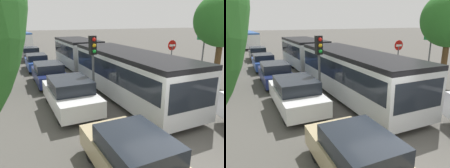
{
  "view_description": "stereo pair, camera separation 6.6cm",
  "coord_description": "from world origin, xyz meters",
  "views": [
    {
      "loc": [
        -4.24,
        -4.15,
        4.08
      ],
      "look_at": [
        0.2,
        4.75,
        1.2
      ],
      "focal_mm": 35.0,
      "sensor_mm": 36.0,
      "label": 1
    },
    {
      "loc": [
        -4.18,
        -4.17,
        4.08
      ],
      "look_at": [
        0.2,
        4.75,
        1.2
      ],
      "focal_mm": 35.0,
      "sensor_mm": 36.0,
      "label": 2
    }
  ],
  "objects": [
    {
      "name": "queued_car_tan",
      "position": [
        -1.56,
        -0.07,
        0.7
      ],
      "size": [
        1.75,
        4.0,
        1.38
      ],
      "rotation": [
        0.0,
        0.0,
        1.55
      ],
      "color": "tan",
      "rests_on": "ground"
    },
    {
      "name": "articulated_bus",
      "position": [
        1.69,
        9.51,
        1.46
      ],
      "size": [
        2.79,
        17.12,
        2.54
      ],
      "rotation": [
        0.0,
        0.0,
        -1.58
      ],
      "color": "silver",
      "rests_on": "ground"
    },
    {
      "name": "direction_sign_post",
      "position": [
        7.94,
        6.38,
        2.55
      ],
      "size": [
        0.25,
        1.4,
        3.6
      ],
      "rotation": [
        0.0,
        0.0,
        3.01
      ],
      "color": "#56595E",
      "rests_on": "ground"
    },
    {
      "name": "queued_car_white",
      "position": [
        -1.66,
        5.46,
        0.78
      ],
      "size": [
        1.95,
        4.44,
        1.53
      ],
      "rotation": [
        0.0,
        0.0,
        1.55
      ],
      "color": "white",
      "rests_on": "ground"
    },
    {
      "name": "city_bus_rear",
      "position": [
        -1.63,
        34.8,
        1.38
      ],
      "size": [
        2.86,
        11.19,
        2.39
      ],
      "rotation": [
        0.0,
        0.0,
        1.61
      ],
      "color": "silver",
      "rests_on": "ground"
    },
    {
      "name": "ground_plane",
      "position": [
        0.0,
        0.0,
        0.0
      ],
      "size": [
        200.0,
        200.0,
        0.0
      ],
      "primitive_type": "plane",
      "color": "#4F4C47"
    },
    {
      "name": "queued_car_blue",
      "position": [
        -1.75,
        15.34,
        0.69
      ],
      "size": [
        1.74,
        3.96,
        1.37
      ],
      "rotation": [
        0.0,
        0.0,
        1.55
      ],
      "color": "#284799",
      "rests_on": "ground"
    },
    {
      "name": "no_entry_sign",
      "position": [
        6.18,
        7.51,
        1.88
      ],
      "size": [
        0.7,
        0.08,
        2.82
      ],
      "rotation": [
        0.0,
        0.0,
        -1.57
      ],
      "color": "#56595E",
      "rests_on": "ground"
    },
    {
      "name": "queued_car_navy",
      "position": [
        -1.71,
        10.3,
        0.74
      ],
      "size": [
        1.85,
        4.21,
        1.45
      ],
      "rotation": [
        0.0,
        0.0,
        1.55
      ],
      "color": "navy",
      "rests_on": "ground"
    },
    {
      "name": "traffic_light",
      "position": [
        -0.32,
        5.77,
        2.5
      ],
      "size": [
        0.36,
        0.38,
        3.4
      ],
      "rotation": [
        0.0,
        0.0,
        -1.4
      ],
      "color": "#56595E",
      "rests_on": "ground"
    },
    {
      "name": "queued_car_graphite",
      "position": [
        -1.58,
        20.84,
        0.7
      ],
      "size": [
        1.75,
        3.98,
        1.37
      ],
      "rotation": [
        0.0,
        0.0,
        1.55
      ],
      "color": "#47474C",
      "rests_on": "ground"
    }
  ]
}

